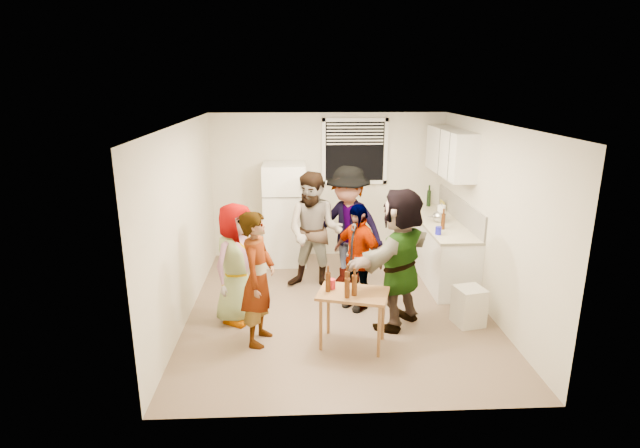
{
  "coord_description": "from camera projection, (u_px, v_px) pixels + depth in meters",
  "views": [
    {
      "loc": [
        -0.55,
        -6.24,
        3.01
      ],
      "look_at": [
        -0.24,
        0.21,
        1.15
      ],
      "focal_mm": 28.0,
      "sensor_mm": 36.0,
      "label": 1
    }
  ],
  "objects": [
    {
      "name": "room",
      "position": [
        338.0,
        308.0,
        6.85
      ],
      "size": [
        4.0,
        4.5,
        2.5
      ],
      "primitive_type": null,
      "color": "beige",
      "rests_on": "ground"
    },
    {
      "name": "paper_towel",
      "position": [
        441.0,
        222.0,
        7.74
      ],
      "size": [
        0.12,
        0.12,
        0.27
      ],
      "primitive_type": "cylinder",
      "color": "white",
      "rests_on": "countertop"
    },
    {
      "name": "guest_back_left",
      "position": [
        315.0,
        288.0,
        7.53
      ],
      "size": [
        1.34,
        1.94,
        0.67
      ],
      "primitive_type": "imported",
      "rotation": [
        0.0,
        0.0,
        -0.3
      ],
      "color": "brown",
      "rests_on": "ground"
    },
    {
      "name": "counter_lower",
      "position": [
        439.0,
        250.0,
        7.91
      ],
      "size": [
        0.6,
        2.2,
        0.86
      ],
      "primitive_type": "cube",
      "color": "white",
      "rests_on": "ground"
    },
    {
      "name": "kettle",
      "position": [
        439.0,
        222.0,
        7.73
      ],
      "size": [
        0.27,
        0.23,
        0.21
      ],
      "primitive_type": null,
      "rotation": [
        0.0,
        0.0,
        0.1
      ],
      "color": "silver",
      "rests_on": "countertop"
    },
    {
      "name": "wine_bottle",
      "position": [
        428.0,
        206.0,
        8.71
      ],
      "size": [
        0.07,
        0.07,
        0.28
      ],
      "primitive_type": "cylinder",
      "color": "black",
      "rests_on": "countertop"
    },
    {
      "name": "guest_black",
      "position": [
        356.0,
        306.0,
        6.9
      ],
      "size": [
        1.68,
        1.59,
        0.36
      ],
      "primitive_type": "imported",
      "rotation": [
        0.0,
        0.0,
        -0.89
      ],
      "color": "black",
      "rests_on": "ground"
    },
    {
      "name": "red_cup",
      "position": [
        332.0,
        289.0,
        5.83
      ],
      "size": [
        0.09,
        0.09,
        0.12
      ],
      "primitive_type": "cylinder",
      "color": "red",
      "rests_on": "serving_table"
    },
    {
      "name": "backsplash",
      "position": [
        460.0,
        210.0,
        7.75
      ],
      "size": [
        0.03,
        2.2,
        0.36
      ],
      "primitive_type": "cube",
      "color": "beige",
      "rests_on": "countertop"
    },
    {
      "name": "upper_cabinets",
      "position": [
        450.0,
        152.0,
        7.69
      ],
      "size": [
        0.34,
        1.6,
        0.7
      ],
      "primitive_type": "cube",
      "color": "white",
      "rests_on": "room"
    },
    {
      "name": "countertop",
      "position": [
        441.0,
        222.0,
        7.79
      ],
      "size": [
        0.64,
        2.22,
        0.04
      ],
      "primitive_type": "cube",
      "color": "beige",
      "rests_on": "counter_lower"
    },
    {
      "name": "guest_orange",
      "position": [
        397.0,
        324.0,
        6.42
      ],
      "size": [
        2.43,
        2.43,
        0.53
      ],
      "primitive_type": "imported",
      "rotation": [
        0.0,
        0.0,
        3.98
      ],
      "color": "#C3663C",
      "rests_on": "ground"
    },
    {
      "name": "beer_bottle_table",
      "position": [
        354.0,
        295.0,
        5.65
      ],
      "size": [
        0.06,
        0.06,
        0.24
      ],
      "primitive_type": "cylinder",
      "color": "#47230C",
      "rests_on": "serving_table"
    },
    {
      "name": "picture_frame",
      "position": [
        443.0,
        205.0,
        8.43
      ],
      "size": [
        0.02,
        0.19,
        0.16
      ],
      "primitive_type": "cube",
      "color": "gold",
      "rests_on": "countertop"
    },
    {
      "name": "blue_cup",
      "position": [
        438.0,
        235.0,
        7.1
      ],
      "size": [
        0.09,
        0.09,
        0.12
      ],
      "primitive_type": "cylinder",
      "color": "#1918B3",
      "rests_on": "countertop"
    },
    {
      "name": "guest_grey",
      "position": [
        240.0,
        319.0,
        6.54
      ],
      "size": [
        1.72,
        1.53,
        0.5
      ],
      "primitive_type": "imported",
      "rotation": [
        0.0,
        0.0,
        0.95
      ],
      "color": "gray",
      "rests_on": "ground"
    },
    {
      "name": "window",
      "position": [
        355.0,
        152.0,
        8.48
      ],
      "size": [
        1.12,
        0.1,
        1.06
      ],
      "primitive_type": null,
      "color": "white",
      "rests_on": "room"
    },
    {
      "name": "guest_back_right",
      "position": [
        347.0,
        283.0,
        7.7
      ],
      "size": [
        1.94,
        2.17,
        0.68
      ],
      "primitive_type": "imported",
      "rotation": [
        0.0,
        0.0,
        -0.54
      ],
      "color": "#3E3F44",
      "rests_on": "ground"
    },
    {
      "name": "beer_bottle_counter",
      "position": [
        443.0,
        229.0,
        7.36
      ],
      "size": [
        0.06,
        0.06,
        0.23
      ],
      "primitive_type": "cylinder",
      "color": "#47230C",
      "rests_on": "countertop"
    },
    {
      "name": "trash_bin",
      "position": [
        469.0,
        306.0,
        6.34
      ],
      "size": [
        0.4,
        0.4,
        0.5
      ],
      "primitive_type": "cube",
      "rotation": [
        0.0,
        0.0,
        0.22
      ],
      "color": "beige",
      "rests_on": "ground"
    },
    {
      "name": "guest_stripe",
      "position": [
        260.0,
        341.0,
        6.0
      ],
      "size": [
        1.7,
        0.95,
        0.38
      ],
      "primitive_type": "imported",
      "rotation": [
        0.0,
        0.0,
        1.33
      ],
      "color": "#141933",
      "rests_on": "ground"
    },
    {
      "name": "serving_table",
      "position": [
        352.0,
        344.0,
        5.91
      ],
      "size": [
        0.91,
        0.73,
        0.67
      ],
      "primitive_type": null,
      "rotation": [
        0.0,
        0.0,
        -0.28
      ],
      "color": "brown",
      "rests_on": "ground"
    },
    {
      "name": "refrigerator",
      "position": [
        285.0,
        214.0,
        8.38
      ],
      "size": [
        0.7,
        0.7,
        1.7
      ],
      "primitive_type": "cube",
      "color": "white",
      "rests_on": "ground"
    }
  ]
}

